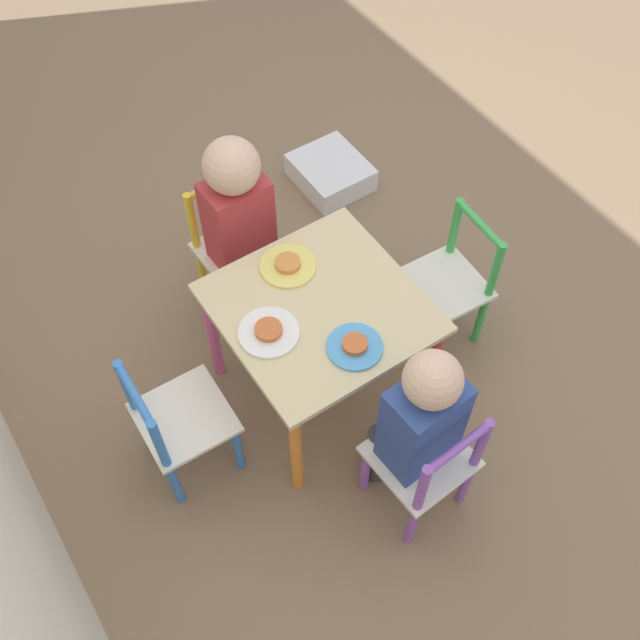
{
  "coord_description": "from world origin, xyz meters",
  "views": [
    {
      "loc": [
        -1.06,
        0.71,
        2.22
      ],
      "look_at": [
        0.0,
        0.0,
        0.4
      ],
      "focal_mm": 42.0,
      "sensor_mm": 36.0,
      "label": 1
    }
  ],
  "objects_px": {
    "kids_table": "(320,321)",
    "chair_purple": "(425,464)",
    "plate_right": "(288,265)",
    "plate_back": "(269,332)",
    "child_left": "(418,419)",
    "chair_yellow": "(237,250)",
    "chair_blue": "(178,423)",
    "chair_green": "(448,285)",
    "plate_left": "(355,346)",
    "child_right": "(240,218)",
    "storage_bin": "(331,172)"
  },
  "relations": [
    {
      "from": "plate_right",
      "to": "storage_bin",
      "type": "distance_m",
      "value": 0.96
    },
    {
      "from": "plate_back",
      "to": "storage_bin",
      "type": "distance_m",
      "value": 1.18
    },
    {
      "from": "chair_yellow",
      "to": "chair_blue",
      "type": "bearing_deg",
      "value": -136.69
    },
    {
      "from": "chair_blue",
      "to": "kids_table",
      "type": "bearing_deg",
      "value": -90.0
    },
    {
      "from": "chair_purple",
      "to": "child_right",
      "type": "xyz_separation_m",
      "value": [
        0.93,
        0.04,
        0.21
      ]
    },
    {
      "from": "plate_right",
      "to": "storage_bin",
      "type": "height_order",
      "value": "plate_right"
    },
    {
      "from": "chair_yellow",
      "to": "chair_green",
      "type": "relative_size",
      "value": 1.0
    },
    {
      "from": "chair_green",
      "to": "plate_left",
      "type": "xyz_separation_m",
      "value": [
        -0.14,
        0.49,
        0.23
      ]
    },
    {
      "from": "plate_right",
      "to": "plate_back",
      "type": "relative_size",
      "value": 0.98
    },
    {
      "from": "chair_green",
      "to": "plate_left",
      "type": "height_order",
      "value": "chair_green"
    },
    {
      "from": "chair_blue",
      "to": "plate_back",
      "type": "xyz_separation_m",
      "value": [
        -0.01,
        -0.32,
        0.23
      ]
    },
    {
      "from": "chair_blue",
      "to": "storage_bin",
      "type": "height_order",
      "value": "chair_blue"
    },
    {
      "from": "child_left",
      "to": "plate_back",
      "type": "height_order",
      "value": "child_left"
    },
    {
      "from": "kids_table",
      "to": "chair_purple",
      "type": "height_order",
      "value": "chair_purple"
    },
    {
      "from": "chair_blue",
      "to": "plate_back",
      "type": "relative_size",
      "value": 2.92
    },
    {
      "from": "child_left",
      "to": "storage_bin",
      "type": "relative_size",
      "value": 2.47
    },
    {
      "from": "plate_back",
      "to": "chair_yellow",
      "type": "bearing_deg",
      "value": -17.66
    },
    {
      "from": "child_left",
      "to": "plate_back",
      "type": "distance_m",
      "value": 0.48
    },
    {
      "from": "child_left",
      "to": "plate_right",
      "type": "height_order",
      "value": "child_left"
    },
    {
      "from": "plate_back",
      "to": "storage_bin",
      "type": "bearing_deg",
      "value": -43.58
    },
    {
      "from": "kids_table",
      "to": "plate_right",
      "type": "xyz_separation_m",
      "value": [
        0.17,
        0.0,
        0.08
      ]
    },
    {
      "from": "chair_yellow",
      "to": "chair_blue",
      "type": "height_order",
      "value": "same"
    },
    {
      "from": "chair_yellow",
      "to": "chair_purple",
      "type": "height_order",
      "value": "same"
    },
    {
      "from": "chair_yellow",
      "to": "chair_green",
      "type": "xyz_separation_m",
      "value": [
        -0.52,
        -0.51,
        0.0
      ]
    },
    {
      "from": "child_right",
      "to": "plate_left",
      "type": "bearing_deg",
      "value": -90.54
    },
    {
      "from": "kids_table",
      "to": "plate_back",
      "type": "xyz_separation_m",
      "value": [
        0.0,
        0.17,
        0.08
      ]
    },
    {
      "from": "chair_purple",
      "to": "plate_left",
      "type": "distance_m",
      "value": 0.4
    },
    {
      "from": "kids_table",
      "to": "plate_right",
      "type": "relative_size",
      "value": 3.31
    },
    {
      "from": "chair_blue",
      "to": "chair_green",
      "type": "height_order",
      "value": "same"
    },
    {
      "from": "kids_table",
      "to": "chair_yellow",
      "type": "relative_size",
      "value": 1.11
    },
    {
      "from": "child_left",
      "to": "plate_back",
      "type": "xyz_separation_m",
      "value": [
        0.43,
        0.2,
        0.05
      ]
    },
    {
      "from": "chair_blue",
      "to": "storage_bin",
      "type": "bearing_deg",
      "value": -52.5
    },
    {
      "from": "chair_green",
      "to": "plate_left",
      "type": "distance_m",
      "value": 0.56
    },
    {
      "from": "kids_table",
      "to": "storage_bin",
      "type": "height_order",
      "value": "kids_table"
    },
    {
      "from": "child_left",
      "to": "plate_right",
      "type": "relative_size",
      "value": 4.33
    },
    {
      "from": "chair_purple",
      "to": "plate_left",
      "type": "xyz_separation_m",
      "value": [
        0.32,
        0.03,
        0.23
      ]
    },
    {
      "from": "storage_bin",
      "to": "chair_purple",
      "type": "bearing_deg",
      "value": 156.73
    },
    {
      "from": "chair_blue",
      "to": "child_left",
      "type": "distance_m",
      "value": 0.71
    },
    {
      "from": "plate_left",
      "to": "chair_blue",
      "type": "bearing_deg",
      "value": 69.33
    },
    {
      "from": "kids_table",
      "to": "plate_back",
      "type": "height_order",
      "value": "plate_back"
    },
    {
      "from": "chair_blue",
      "to": "chair_yellow",
      "type": "bearing_deg",
      "value": -43.31
    },
    {
      "from": "chair_purple",
      "to": "chair_green",
      "type": "bearing_deg",
      "value": -138.38
    },
    {
      "from": "child_left",
      "to": "storage_bin",
      "type": "distance_m",
      "value": 1.4
    },
    {
      "from": "chair_blue",
      "to": "child_right",
      "type": "relative_size",
      "value": 0.67
    },
    {
      "from": "child_right",
      "to": "plate_left",
      "type": "height_order",
      "value": "child_right"
    },
    {
      "from": "chair_yellow",
      "to": "chair_green",
      "type": "height_order",
      "value": "same"
    },
    {
      "from": "plate_back",
      "to": "plate_left",
      "type": "bearing_deg",
      "value": -135.0
    },
    {
      "from": "kids_table",
      "to": "chair_purple",
      "type": "distance_m",
      "value": 0.52
    },
    {
      "from": "chair_purple",
      "to": "plate_right",
      "type": "height_order",
      "value": "chair_purple"
    },
    {
      "from": "chair_purple",
      "to": "child_left",
      "type": "xyz_separation_m",
      "value": [
        0.06,
        0.0,
        0.18
      ]
    }
  ]
}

